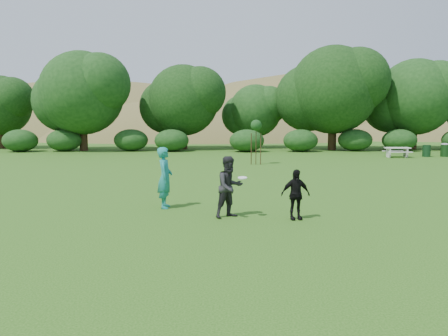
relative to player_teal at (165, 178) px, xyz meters
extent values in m
plane|color=#19470C|center=(1.91, -1.11, -0.99)|extent=(120.00, 120.00, 0.00)
imported|color=#1B7D7A|center=(0.00, 0.00, 0.00)|extent=(0.50, 0.74, 1.99)
imported|color=#252427|center=(2.10, -1.38, -0.09)|extent=(1.11, 1.06, 1.81)
imported|color=black|center=(3.99, -1.64, -0.26)|extent=(0.91, 0.51, 1.46)
cylinder|color=#123319|center=(17.42, 19.53, -0.54)|extent=(0.60, 0.60, 0.90)
cylinder|color=white|center=(2.47, -1.53, 0.20)|extent=(0.27, 0.27, 0.06)
cylinder|color=#352514|center=(3.89, 13.68, 0.26)|extent=(0.05, 0.05, 2.50)
sphere|color=#194317|center=(3.89, 13.68, 1.51)|extent=(0.70, 0.70, 0.70)
cylinder|color=#382716|center=(3.59, 13.68, 0.01)|extent=(0.06, 0.06, 2.00)
cylinder|color=#3D2B18|center=(4.19, 13.68, 0.01)|extent=(0.06, 0.06, 2.00)
cube|color=beige|center=(14.96, 18.98, -0.27)|extent=(1.80, 0.75, 0.08)
cube|color=beige|center=(14.31, 18.98, -0.65)|extent=(0.10, 0.70, 0.68)
cube|color=#AEACA2|center=(15.61, 18.98, -0.65)|extent=(0.10, 0.70, 0.68)
cube|color=beige|center=(14.96, 18.38, -0.55)|extent=(1.80, 0.28, 0.06)
cube|color=#BAB8AB|center=(14.96, 19.58, -0.55)|extent=(1.80, 0.28, 0.06)
cylinder|color=#143613|center=(18.87, 19.64, -0.54)|extent=(0.60, 0.60, 0.90)
ellipsoid|color=gray|center=(18.87, 19.64, -0.04)|extent=(0.60, 0.60, 0.20)
ellipsoid|color=olive|center=(-23.09, 68.89, -13.09)|extent=(110.00, 70.00, 44.00)
ellipsoid|color=olive|center=(21.91, 70.89, -15.29)|extent=(100.00, 64.00, 52.00)
ellipsoid|color=olive|center=(-3.09, 56.89, -8.69)|extent=(80.00, 50.00, 28.00)
ellipsoid|color=olive|center=(31.91, 58.89, -7.59)|extent=(60.00, 44.00, 24.00)
cylinder|color=#3A2616|center=(-20.09, 28.89, 0.32)|extent=(0.65, 0.65, 2.62)
sphere|color=#194214|center=(-20.09, 28.89, 3.23)|extent=(5.80, 5.80, 5.80)
cylinder|color=#3A2616|center=(-11.09, 25.89, 0.58)|extent=(0.73, 0.73, 3.15)
sphere|color=#194214|center=(-11.09, 25.89, 4.24)|extent=(7.54, 7.54, 7.54)
cylinder|color=#3A2616|center=(-2.09, 27.89, 0.41)|extent=(0.68, 0.68, 2.80)
sphere|color=#194214|center=(-2.09, 27.89, 3.66)|extent=(6.73, 6.73, 6.73)
cylinder|color=#3A2616|center=(4.91, 29.89, 0.14)|extent=(0.60, 0.60, 2.27)
sphere|color=#194214|center=(4.91, 29.89, 2.72)|extent=(5.22, 5.22, 5.22)
cylinder|color=#3A2616|center=(11.91, 26.89, 0.67)|extent=(0.76, 0.76, 3.32)
sphere|color=#194214|center=(11.91, 26.89, 4.57)|extent=(8.12, 8.12, 8.12)
cylinder|color=#3A2616|center=(19.91, 27.89, 0.49)|extent=(0.71, 0.71, 2.97)
sphere|color=#194214|center=(19.91, 27.89, 3.96)|extent=(7.19, 7.19, 7.19)
camera|label=1|loc=(1.99, -14.03, 1.90)|focal=35.00mm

